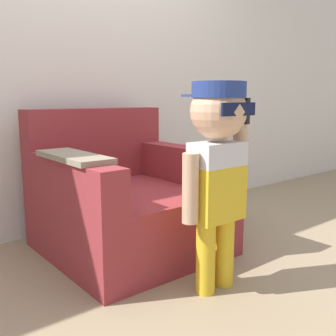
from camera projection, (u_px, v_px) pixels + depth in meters
name	position (u px, v px, depth m)	size (l,w,h in m)	color
ground_plane	(139.00, 250.00, 2.56)	(10.00, 10.00, 0.00)	#998466
wall_back	(81.00, 53.00, 2.87)	(10.00, 0.05, 2.60)	silver
armchair	(125.00, 201.00, 2.56)	(1.02, 1.04, 0.90)	maroon
person_child	(217.00, 155.00, 1.92)	(0.43, 0.32, 1.05)	gold
side_table	(219.00, 190.00, 2.98)	(0.28, 0.28, 0.47)	beige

